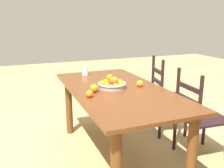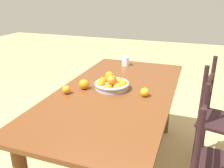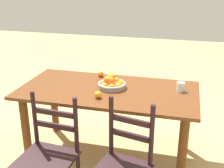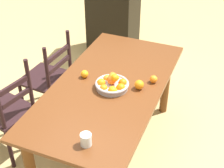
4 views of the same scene
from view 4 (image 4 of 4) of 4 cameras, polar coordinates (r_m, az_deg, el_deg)
ground_plane at (r=3.27m, az=-0.47°, el=-10.99°), size 12.00×12.00×0.00m
dining_table at (r=2.85m, az=-0.53°, el=-2.23°), size 1.74×0.88×0.75m
chair_near_window at (r=3.08m, az=-17.03°, el=-4.80°), size 0.46×0.46×0.96m
chair_by_cabinet at (r=3.48m, az=-10.76°, el=0.90°), size 0.47×0.47×0.92m
cabinet at (r=4.52m, az=0.33°, el=12.22°), size 0.62×0.61×1.19m
fruit_bowl at (r=2.72m, az=0.04°, el=0.04°), size 0.28×0.28×0.14m
orange_loose_0 at (r=2.81m, az=7.12°, el=0.83°), size 0.06×0.06×0.06m
orange_loose_1 at (r=2.86m, az=-4.71°, el=1.71°), size 0.07×0.07×0.07m
orange_loose_2 at (r=2.72m, az=4.67°, el=-0.13°), size 0.08×0.08×0.08m
drinking_glass at (r=2.22m, az=-4.47°, el=-9.46°), size 0.08×0.08×0.09m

